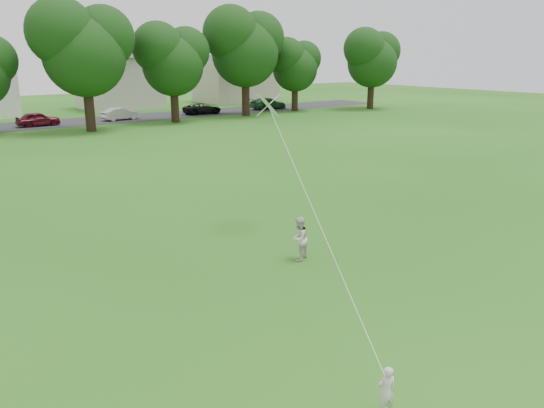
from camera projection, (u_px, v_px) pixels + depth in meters
ground at (291, 323)px, 12.50m from camera, size 160.00×160.00×0.00m
toddler at (386, 391)px, 9.17m from camera, size 0.41×0.33×0.96m
older_boy at (299, 239)px, 16.14m from camera, size 0.82×0.75×1.37m
kite at (308, 197)px, 13.69m from camera, size 2.82×5.49×11.40m
tree_row at (62, 52)px, 41.87m from camera, size 81.31×8.80×11.04m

